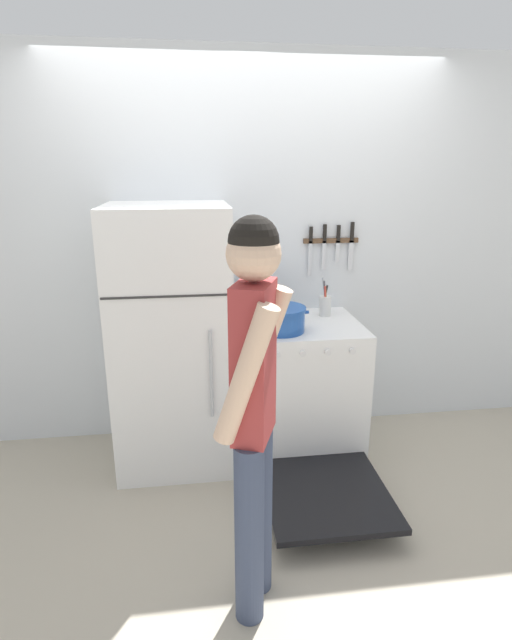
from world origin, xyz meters
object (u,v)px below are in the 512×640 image
object	(u,v)px
refrigerator	(172,339)
tea_kettle	(275,308)
dutch_oven_pot	(281,319)
person	(254,404)
utensil_jar	(325,305)
stove_range	(302,390)

from	to	relation	value
refrigerator	tea_kettle	size ratio (longest dim) A/B	6.72
refrigerator	dutch_oven_pot	world-z (taller)	refrigerator
person	tea_kettle	bearing A→B (deg)	7.89
refrigerator	person	size ratio (longest dim) A/B	0.97
dutch_oven_pot	person	xyz separation A→B (m)	(-0.30, -1.09, -0.00)
dutch_oven_pot	utensil_jar	world-z (taller)	utensil_jar
person	refrigerator	bearing A→B (deg)	37.06
tea_kettle	utensil_jar	xyz separation A→B (m)	(0.34, 0.01, 0.01)
refrigerator	person	world-z (taller)	person
tea_kettle	person	size ratio (longest dim) A/B	0.14
refrigerator	utensil_jar	bearing A→B (deg)	7.96
dutch_oven_pot	person	size ratio (longest dim) A/B	0.20
tea_kettle	person	world-z (taller)	person
dutch_oven_pot	utensil_jar	distance (m)	0.45
dutch_oven_pot	tea_kettle	size ratio (longest dim) A/B	1.41
refrigerator	utensil_jar	distance (m)	1.03
stove_range	tea_kettle	xyz separation A→B (m)	(-0.15, 0.17, 0.51)
dutch_oven_pot	stove_range	bearing A→B (deg)	30.57
tea_kettle	dutch_oven_pot	bearing A→B (deg)	-92.78
stove_range	dutch_oven_pot	distance (m)	0.56
person	stove_range	bearing A→B (deg)	-0.60
refrigerator	utensil_jar	xyz separation A→B (m)	(1.00, 0.14, 0.15)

